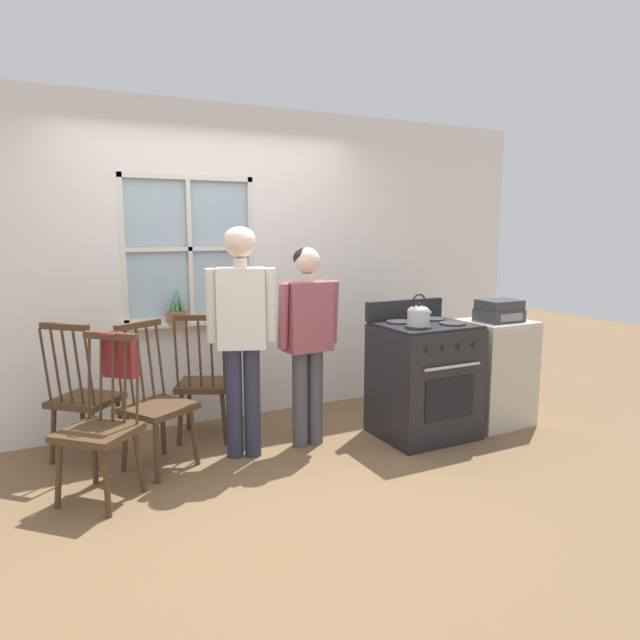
# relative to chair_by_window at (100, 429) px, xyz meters

# --- Properties ---
(ground_plane) EXTENTS (16.00, 16.00, 0.00)m
(ground_plane) POSITION_rel_chair_by_window_xyz_m (1.09, -0.24, -0.45)
(ground_plane) COLOR brown
(wall_back) EXTENTS (6.40, 0.16, 2.70)m
(wall_back) POSITION_rel_chair_by_window_xyz_m (1.10, 1.16, 0.89)
(wall_back) COLOR white
(wall_back) RESTS_ON ground_plane
(chair_by_window) EXTENTS (0.58, 0.58, 1.03)m
(chair_by_window) POSITION_rel_chair_by_window_xyz_m (0.00, 0.00, 0.00)
(chair_by_window) COLOR #4C331E
(chair_by_window) RESTS_ON ground_plane
(chair_near_wall) EXTENTS (0.56, 0.56, 1.03)m
(chair_near_wall) POSITION_rel_chair_by_window_xyz_m (0.40, 0.32, 0.00)
(chair_near_wall) COLOR #4C331E
(chair_near_wall) RESTS_ON ground_plane
(chair_center_cluster) EXTENTS (0.55, 0.54, 1.03)m
(chair_center_cluster) POSITION_rel_chair_by_window_xyz_m (0.85, 0.72, 0.00)
(chair_center_cluster) COLOR #4C331E
(chair_center_cluster) RESTS_ON ground_plane
(chair_near_stove) EXTENTS (0.58, 0.58, 1.03)m
(chair_near_stove) POSITION_rel_chair_by_window_xyz_m (-0.04, 0.71, 0.00)
(chair_near_stove) COLOR #4C331E
(chair_near_stove) RESTS_ON ground_plane
(person_elderly_left) EXTENTS (0.50, 0.31, 1.69)m
(person_elderly_left) POSITION_rel_chair_by_window_xyz_m (1.01, 0.25, 0.58)
(person_elderly_left) COLOR #2D3347
(person_elderly_left) RESTS_ON ground_plane
(person_teen_center) EXTENTS (0.51, 0.23, 1.53)m
(person_teen_center) POSITION_rel_chair_by_window_xyz_m (1.53, 0.24, 0.46)
(person_teen_center) COLOR #4C4C51
(person_teen_center) RESTS_ON ground_plane
(stove) EXTENTS (0.74, 0.68, 1.08)m
(stove) POSITION_rel_chair_by_window_xyz_m (2.46, 0.00, 0.02)
(stove) COLOR #232326
(stove) RESTS_ON ground_plane
(kettle) EXTENTS (0.21, 0.17, 0.25)m
(kettle) POSITION_rel_chair_by_window_xyz_m (2.29, -0.13, 0.57)
(kettle) COLOR #B7B7BC
(kettle) RESTS_ON stove
(potted_plant) EXTENTS (0.17, 0.17, 0.30)m
(potted_plant) POSITION_rel_chair_by_window_xyz_m (0.74, 1.07, 0.54)
(potted_plant) COLOR #935B3D
(potted_plant) RESTS_ON wall_back
(handbag) EXTENTS (0.25, 0.25, 0.31)m
(handbag) POSITION_rel_chair_by_window_xyz_m (0.16, 0.17, 0.41)
(handbag) COLOR maroon
(handbag) RESTS_ON chair_by_window
(side_counter) EXTENTS (0.55, 0.50, 0.90)m
(side_counter) POSITION_rel_chair_by_window_xyz_m (3.19, -0.03, -0.00)
(side_counter) COLOR beige
(side_counter) RESTS_ON ground_plane
(stereo) EXTENTS (0.34, 0.29, 0.18)m
(stereo) POSITION_rel_chair_by_window_xyz_m (3.19, -0.05, 0.54)
(stereo) COLOR #38383A
(stereo) RESTS_ON side_counter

